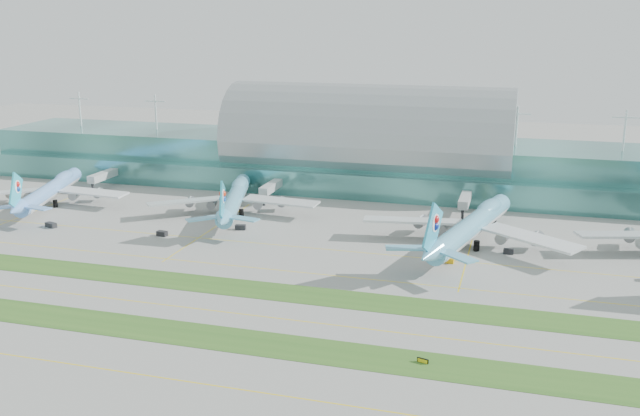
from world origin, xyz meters
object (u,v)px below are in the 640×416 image
(terminal, at_px, (368,153))
(airliner_a, at_px, (51,189))
(airliner_b, at_px, (234,198))
(airliner_c, at_px, (472,225))
(taxiway_sign_east, at_px, (423,361))

(terminal, distance_m, airliner_a, 128.25)
(terminal, xyz_separation_m, airliner_a, (-110.34, -64.87, -8.19))
(terminal, bearing_deg, airliner_b, -122.66)
(airliner_b, xyz_separation_m, airliner_c, (86.43, -14.07, 0.72))
(taxiway_sign_east, bearing_deg, airliner_c, 103.50)
(terminal, relative_size, airliner_a, 4.89)
(airliner_b, xyz_separation_m, taxiway_sign_east, (83.11, -98.17, -5.54))
(airliner_a, relative_size, taxiway_sign_east, 27.84)
(airliner_b, bearing_deg, taxiway_sign_east, -65.77)
(airliner_c, height_order, taxiway_sign_east, airliner_c)
(airliner_b, relative_size, taxiway_sign_east, 28.07)
(terminal, xyz_separation_m, taxiway_sign_east, (45.97, -156.11, -13.70))
(terminal, bearing_deg, airliner_c, -55.60)
(airliner_c, bearing_deg, taxiway_sign_east, -78.72)
(taxiway_sign_east, bearing_deg, airliner_b, 146.01)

